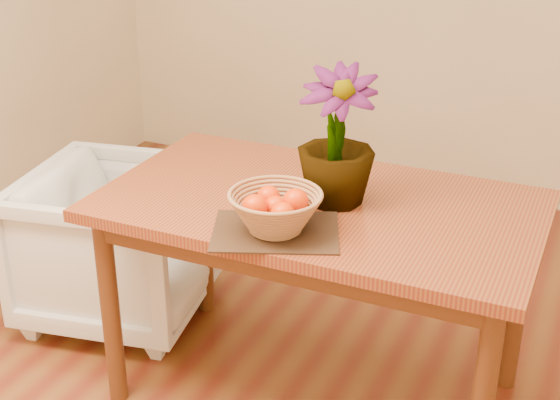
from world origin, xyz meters
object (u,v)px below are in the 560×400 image
at_px(table, 319,225).
at_px(armchair, 119,238).
at_px(wicker_basket, 275,213).
at_px(potted_plant, 336,137).

height_order(table, armchair, table).
xyz_separation_m(table, armchair, (-0.92, 0.15, -0.31)).
relative_size(wicker_basket, armchair, 0.40).
bearing_deg(wicker_basket, potted_plant, 73.42).
bearing_deg(table, armchair, 170.46).
bearing_deg(potted_plant, armchair, 154.89).
bearing_deg(armchair, table, -109.71).
xyz_separation_m(potted_plant, armchair, (-0.97, 0.15, -0.62)).
relative_size(table, wicker_basket, 5.04).
bearing_deg(potted_plant, wicker_basket, -123.15).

